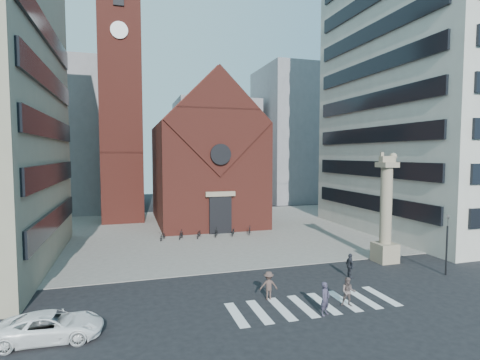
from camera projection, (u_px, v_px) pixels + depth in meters
name	position (u px, v px, depth m)	size (l,w,h in m)	color
ground	(283.00, 288.00, 23.91)	(120.00, 120.00, 0.00)	black
piazza	(216.00, 230.00, 42.05)	(46.00, 30.00, 0.05)	gray
zebra_crossing	(313.00, 305.00, 21.20)	(10.20, 3.20, 0.01)	white
church	(205.00, 158.00, 47.26)	(12.00, 16.65, 18.00)	maroon
campanile	(121.00, 96.00, 46.67)	(5.50, 5.50, 31.20)	maroon
building_right	(442.00, 86.00, 41.17)	(18.00, 22.00, 32.00)	beige
bg_block_left	(52.00, 137.00, 55.58)	(16.00, 14.00, 22.00)	gray
bg_block_mid	(215.00, 151.00, 67.99)	(14.00, 12.00, 18.00)	gray
bg_block_right	(303.00, 135.00, 69.52)	(16.00, 14.00, 24.00)	gray
lion_column	(386.00, 219.00, 29.42)	(1.63, 1.60, 8.68)	tan
traffic_light	(447.00, 243.00, 26.25)	(0.13, 0.16, 4.30)	black
white_car	(51.00, 326.00, 17.17)	(2.11, 4.58, 1.27)	white
pedestrian_0	(325.00, 299.00, 19.81)	(0.65, 0.42, 1.77)	#383347
pedestrian_1	(348.00, 292.00, 20.97)	(0.79, 0.62, 1.63)	#62514E
pedestrian_2	(350.00, 266.00, 25.75)	(1.00, 0.42, 1.70)	#2A2B32
pedestrian_3	(269.00, 285.00, 21.98)	(1.07, 0.61, 1.65)	#493631
scooter_0	(163.00, 236.00, 36.88)	(0.55, 1.59, 0.83)	black
scooter_1	(181.00, 234.00, 37.39)	(0.44, 1.54, 0.93)	black
scooter_2	(199.00, 234.00, 37.92)	(0.55, 1.59, 0.83)	black
scooter_3	(216.00, 232.00, 38.43)	(0.44, 1.54, 0.93)	black
scooter_4	(233.00, 231.00, 38.96)	(0.55, 1.59, 0.83)	black
scooter_5	(250.00, 230.00, 39.48)	(0.44, 1.54, 0.93)	black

